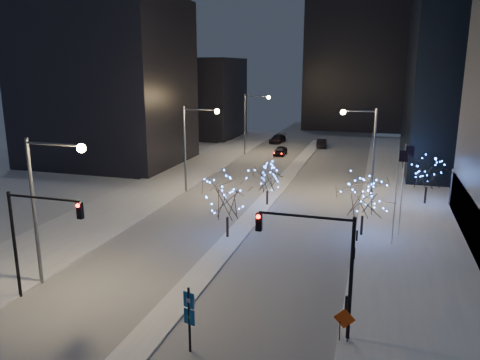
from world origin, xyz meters
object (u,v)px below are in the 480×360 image
at_px(car_mid, 322,143).
at_px(holiday_tree_median_near, 227,199).
at_px(street_lamp_w_far, 251,116).
at_px(car_far, 278,139).
at_px(holiday_tree_plaza_near, 364,198).
at_px(traffic_signal_west, 33,229).
at_px(street_lamp_w_near, 46,193).
at_px(car_near, 280,151).
at_px(holiday_tree_median_far, 267,179).
at_px(construction_sign, 344,322).
at_px(street_lamp_east, 366,141).
at_px(street_lamp_w_mid, 193,137).
at_px(holiday_tree_plaza_far, 427,174).
at_px(traffic_signal_east, 322,255).
at_px(wayfinding_sign, 189,313).

xyz_separation_m(car_mid, holiday_tree_median_near, (-2.00, -49.28, 2.79)).
xyz_separation_m(street_lamp_w_far, car_far, (1.65, 13.63, -5.73)).
bearing_deg(holiday_tree_plaza_near, car_mid, 101.20).
bearing_deg(traffic_signal_west, holiday_tree_plaza_near, 42.90).
xyz_separation_m(street_lamp_w_near, street_lamp_w_far, (0.00, 50.00, 0.00)).
relative_size(car_near, car_mid, 0.92).
bearing_deg(car_mid, holiday_tree_median_far, 85.38).
distance_m(holiday_tree_median_near, holiday_tree_plaza_near, 11.65).
distance_m(traffic_signal_west, car_mid, 63.95).
bearing_deg(construction_sign, holiday_tree_median_far, 114.82).
distance_m(street_lamp_east, holiday_tree_median_near, 19.60).
bearing_deg(traffic_signal_west, construction_sign, 1.85).
relative_size(car_mid, construction_sign, 2.47).
bearing_deg(street_lamp_east, street_lamp_w_mid, -171.04).
bearing_deg(holiday_tree_plaza_far, street_lamp_east, 174.95).
bearing_deg(street_lamp_w_near, traffic_signal_east, -3.21).
bearing_deg(holiday_tree_plaza_far, wayfinding_sign, -113.48).
xyz_separation_m(traffic_signal_east, car_far, (-16.23, 64.63, -4.00)).
bearing_deg(traffic_signal_west, traffic_signal_east, 3.29).
height_order(car_far, wayfinding_sign, wayfinding_sign).
xyz_separation_m(street_lamp_east, construction_sign, (0.22, -29.40, -5.15)).
distance_m(street_lamp_w_near, traffic_signal_west, 2.70).
bearing_deg(street_lamp_w_far, holiday_tree_plaza_far, -41.49).
height_order(street_lamp_w_far, traffic_signal_east, street_lamp_w_far).
distance_m(traffic_signal_west, holiday_tree_plaza_far, 38.66).
bearing_deg(car_far, holiday_tree_median_far, -72.59).
bearing_deg(street_lamp_east, holiday_tree_median_far, -148.81).
height_order(traffic_signal_east, car_mid, traffic_signal_east).
distance_m(car_near, holiday_tree_plaza_near, 38.31).
bearing_deg(street_lamp_w_mid, street_lamp_w_near, -90.00).
bearing_deg(traffic_signal_east, street_lamp_w_near, 176.79).
xyz_separation_m(street_lamp_w_far, wayfinding_sign, (11.70, -54.42, -4.28)).
relative_size(street_lamp_w_mid, traffic_signal_west, 1.43).
bearing_deg(wayfinding_sign, holiday_tree_plaza_far, 83.31).
distance_m(street_lamp_east, traffic_signal_west, 35.30).
distance_m(car_near, wayfinding_sign, 55.78).
distance_m(holiday_tree_plaza_near, construction_sign, 17.13).
xyz_separation_m(street_lamp_w_near, street_lamp_w_mid, (0.00, 25.00, 0.00)).
height_order(street_lamp_w_far, holiday_tree_plaza_far, street_lamp_w_far).
bearing_deg(car_mid, street_lamp_east, 101.42).
relative_size(street_lamp_east, construction_sign, 5.23).
bearing_deg(traffic_signal_west, car_near, 85.30).
bearing_deg(street_lamp_w_near, construction_sign, -4.16).
xyz_separation_m(traffic_signal_west, holiday_tree_median_near, (7.94, 13.76, -1.19)).
height_order(car_mid, car_far, car_mid).
bearing_deg(street_lamp_w_far, traffic_signal_east, -70.68).
distance_m(car_far, holiday_tree_median_near, 52.39).
height_order(street_lamp_w_near, street_lamp_w_far, same).
xyz_separation_m(street_lamp_w_near, traffic_signal_west, (0.50, -2.00, -1.74)).
bearing_deg(holiday_tree_median_far, traffic_signal_west, -110.27).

